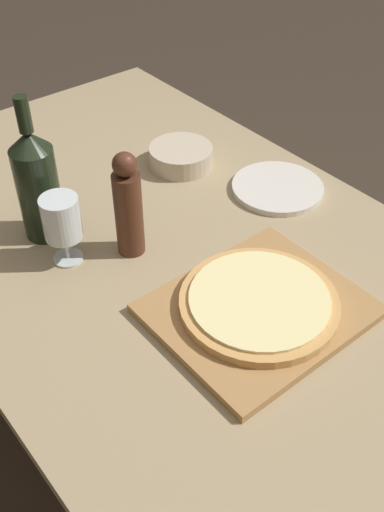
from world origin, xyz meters
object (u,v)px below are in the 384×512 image
Objects in this scene: pizza at (261,301)px; wine_glass at (61,220)px; wine_bottle at (37,183)px; pepper_mill at (128,207)px; small_bowl at (181,156)px.

wine_glass reaches higher than pizza.
pepper_mill is at bearing -56.34° from wine_bottle.
small_bowl is at bearing 18.66° from wine_glass.
pizza is at bearing -74.79° from pepper_mill.
pizza is 1.97× the size of wine_glass.
pepper_mill reaches higher than small_bowl.
wine_bottle reaches higher than pepper_mill.
pepper_mill is at bearing 105.21° from pizza.
wine_bottle is 1.36× the size of pepper_mill.
wine_bottle is at bearing 123.66° from pepper_mill.
wine_glass is 0.43m from small_bowl.
wine_bottle is 0.20m from pepper_mill.
wine_bottle is at bearing 112.36° from pizza.
wine_bottle reaches higher than wine_glass.
pepper_mill is (0.11, -0.16, -0.02)m from wine_bottle.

